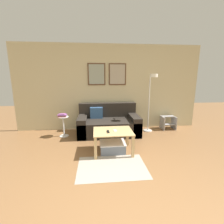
{
  "coord_description": "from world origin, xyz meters",
  "views": [
    {
      "loc": [
        -0.42,
        -1.45,
        1.62
      ],
      "look_at": [
        -0.06,
        2.03,
        0.85
      ],
      "focal_mm": 26.0,
      "sensor_mm": 36.0,
      "label": 1
    }
  ],
  "objects_px": {
    "storage_bin": "(113,147)",
    "book_stack": "(62,115)",
    "floor_lamp": "(151,93)",
    "side_table": "(63,125)",
    "step_stool": "(168,122)",
    "remote_control": "(108,132)",
    "couch": "(108,124)",
    "coffee_table": "(113,135)",
    "cell_phone": "(115,130)"
  },
  "relations": [
    {
      "from": "step_stool",
      "to": "remote_control",
      "type": "bearing_deg",
      "value": -143.65
    },
    {
      "from": "side_table",
      "to": "storage_bin",
      "type": "bearing_deg",
      "value": -40.79
    },
    {
      "from": "coffee_table",
      "to": "step_stool",
      "type": "bearing_deg",
      "value": 36.61
    },
    {
      "from": "remote_control",
      "to": "step_stool",
      "type": "relative_size",
      "value": 0.37
    },
    {
      "from": "coffee_table",
      "to": "remote_control",
      "type": "height_order",
      "value": "remote_control"
    },
    {
      "from": "side_table",
      "to": "book_stack",
      "type": "xyz_separation_m",
      "value": [
        -0.01,
        -0.01,
        0.27
      ]
    },
    {
      "from": "cell_phone",
      "to": "side_table",
      "type": "bearing_deg",
      "value": 139.1
    },
    {
      "from": "couch",
      "to": "floor_lamp",
      "type": "xyz_separation_m",
      "value": [
        1.2,
        -0.08,
        0.88
      ]
    },
    {
      "from": "remote_control",
      "to": "book_stack",
      "type": "bearing_deg",
      "value": 132.45
    },
    {
      "from": "storage_bin",
      "to": "book_stack",
      "type": "relative_size",
      "value": 2.27
    },
    {
      "from": "couch",
      "to": "coffee_table",
      "type": "bearing_deg",
      "value": -89.8
    },
    {
      "from": "coffee_table",
      "to": "side_table",
      "type": "relative_size",
      "value": 1.48
    },
    {
      "from": "floor_lamp",
      "to": "remote_control",
      "type": "xyz_separation_m",
      "value": [
        -1.31,
        -1.18,
        -0.67
      ]
    },
    {
      "from": "side_table",
      "to": "book_stack",
      "type": "relative_size",
      "value": 2.3
    },
    {
      "from": "coffee_table",
      "to": "cell_phone",
      "type": "bearing_deg",
      "value": 4.93
    },
    {
      "from": "remote_control",
      "to": "cell_phone",
      "type": "xyz_separation_m",
      "value": [
        0.15,
        0.07,
        -0.01
      ]
    },
    {
      "from": "cell_phone",
      "to": "step_stool",
      "type": "relative_size",
      "value": 0.34
    },
    {
      "from": "remote_control",
      "to": "step_stool",
      "type": "height_order",
      "value": "remote_control"
    },
    {
      "from": "storage_bin",
      "to": "step_stool",
      "type": "xyz_separation_m",
      "value": [
        1.9,
        1.39,
        0.11
      ]
    },
    {
      "from": "step_stool",
      "to": "floor_lamp",
      "type": "bearing_deg",
      "value": -157.4
    },
    {
      "from": "coffee_table",
      "to": "floor_lamp",
      "type": "bearing_deg",
      "value": 42.96
    },
    {
      "from": "couch",
      "to": "coffee_table",
      "type": "distance_m",
      "value": 1.21
    },
    {
      "from": "storage_bin",
      "to": "side_table",
      "type": "height_order",
      "value": "side_table"
    },
    {
      "from": "cell_phone",
      "to": "step_stool",
      "type": "bearing_deg",
      "value": 36.11
    },
    {
      "from": "couch",
      "to": "cell_phone",
      "type": "distance_m",
      "value": 1.21
    },
    {
      "from": "storage_bin",
      "to": "step_stool",
      "type": "height_order",
      "value": "step_stool"
    },
    {
      "from": "coffee_table",
      "to": "couch",
      "type": "bearing_deg",
      "value": 90.2
    },
    {
      "from": "remote_control",
      "to": "cell_phone",
      "type": "bearing_deg",
      "value": 21.63
    },
    {
      "from": "side_table",
      "to": "book_stack",
      "type": "distance_m",
      "value": 0.27
    },
    {
      "from": "floor_lamp",
      "to": "side_table",
      "type": "xyz_separation_m",
      "value": [
        -2.44,
        -0.04,
        -0.83
      ]
    },
    {
      "from": "couch",
      "to": "side_table",
      "type": "relative_size",
      "value": 3.04
    },
    {
      "from": "storage_bin",
      "to": "cell_phone",
      "type": "bearing_deg",
      "value": -8.05
    },
    {
      "from": "step_stool",
      "to": "cell_phone",
      "type": "bearing_deg",
      "value": -142.78
    },
    {
      "from": "coffee_table",
      "to": "remote_control",
      "type": "xyz_separation_m",
      "value": [
        -0.11,
        -0.07,
        0.1
      ]
    },
    {
      "from": "couch",
      "to": "step_stool",
      "type": "height_order",
      "value": "couch"
    },
    {
      "from": "cell_phone",
      "to": "couch",
      "type": "bearing_deg",
      "value": 91.34
    },
    {
      "from": "coffee_table",
      "to": "book_stack",
      "type": "height_order",
      "value": "book_stack"
    },
    {
      "from": "storage_bin",
      "to": "remote_control",
      "type": "xyz_separation_m",
      "value": [
        -0.1,
        -0.08,
        0.38
      ]
    },
    {
      "from": "book_stack",
      "to": "cell_phone",
      "type": "relative_size",
      "value": 1.74
    },
    {
      "from": "couch",
      "to": "storage_bin",
      "type": "relative_size",
      "value": 3.08
    },
    {
      "from": "floor_lamp",
      "to": "step_stool",
      "type": "xyz_separation_m",
      "value": [
        0.69,
        0.29,
        -0.95
      ]
    },
    {
      "from": "floor_lamp",
      "to": "book_stack",
      "type": "height_order",
      "value": "floor_lamp"
    },
    {
      "from": "book_stack",
      "to": "coffee_table",
      "type": "bearing_deg",
      "value": -40.51
    },
    {
      "from": "book_stack",
      "to": "couch",
      "type": "bearing_deg",
      "value": 5.91
    },
    {
      "from": "couch",
      "to": "cell_phone",
      "type": "relative_size",
      "value": 12.17
    },
    {
      "from": "side_table",
      "to": "cell_phone",
      "type": "bearing_deg",
      "value": -39.79
    },
    {
      "from": "couch",
      "to": "storage_bin",
      "type": "height_order",
      "value": "couch"
    },
    {
      "from": "coffee_table",
      "to": "remote_control",
      "type": "distance_m",
      "value": 0.16
    },
    {
      "from": "couch",
      "to": "coffee_table",
      "type": "xyz_separation_m",
      "value": [
        0.0,
        -1.2,
        0.11
      ]
    },
    {
      "from": "couch",
      "to": "book_stack",
      "type": "bearing_deg",
      "value": -174.09
    }
  ]
}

